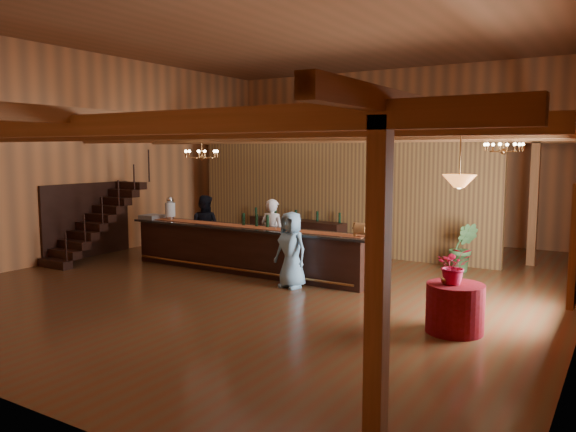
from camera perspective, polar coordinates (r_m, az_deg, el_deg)
The scene contains 27 objects.
floor at distance 12.77m, azimuth -0.28°, elevation -6.33°, with size 14.00×14.00×0.00m, color #4F341C.
ceiling at distance 12.72m, azimuth -0.29°, elevation 18.60°, with size 14.00×14.00×0.00m, color brown.
wall_back at distance 18.75m, azimuth 11.17°, elevation 6.16°, with size 12.00×0.10×5.50m, color #C4753E.
wall_left at distance 16.43m, azimuth -18.44°, elevation 5.90°, with size 0.10×14.00×5.50m, color #C4753E.
beam_grid at distance 12.88m, azimuth 0.92°, elevation 8.31°, with size 11.90×13.90×0.39m.
support_posts at distance 12.09m, azimuth -1.54°, elevation 0.63°, with size 9.20×10.20×3.20m.
partition_wall at distance 15.80m, azimuth 4.90°, elevation 1.84°, with size 9.00×0.18×3.10m, color brown.
staircase at distance 15.64m, azimuth -18.99°, elevation -0.57°, with size 1.00×2.80×2.00m.
backroom_boxes at distance 17.63m, azimuth 8.40°, elevation -1.05°, with size 4.10×0.60×1.10m.
tasting_bar at distance 13.29m, azimuth -4.36°, elevation -3.38°, with size 6.58×0.93×1.11m.
beverage_dispenser at distance 14.80m, azimuth -11.88°, elevation 0.75°, with size 0.26×0.26×0.60m.
glass_rack_tray at distance 15.15m, azimuth -13.66°, elevation -0.07°, with size 0.50×0.50×0.10m, color gray.
raffle_drum at distance 11.61m, azimuth 7.46°, elevation -1.31°, with size 0.34×0.24×0.30m.
bar_bottle_0 at distance 13.37m, azimuth -4.54°, elevation -0.34°, with size 0.07×0.07×0.30m, color black.
bar_bottle_1 at distance 13.15m, azimuth -3.21°, elevation -0.45°, with size 0.07×0.07×0.30m, color black.
bar_bottle_2 at distance 12.97m, azimuth -2.10°, elevation -0.54°, with size 0.07×0.07×0.30m, color black.
backbar_shelf at distance 16.19m, azimuth 0.81°, elevation -1.94°, with size 3.20×0.50×0.90m, color black.
round_table at distance 9.36m, azimuth 16.59°, elevation -8.97°, with size 0.90×0.90×0.78m, color maroon.
chandelier_left at distance 13.31m, azimuth -8.75°, elevation 6.28°, with size 0.80×0.80×0.56m.
chandelier_right at distance 12.75m, azimuth 21.05°, elevation 6.55°, with size 0.80×0.80×0.41m.
pendant_lamp at distance 9.04m, azimuth 17.01°, elevation 3.42°, with size 0.52×0.52×0.90m.
bartender at distance 13.55m, azimuth -1.59°, elevation -1.87°, with size 0.63×0.41×1.72m, color white.
staff_second at distance 14.87m, azimuth -8.48°, elevation -1.19°, with size 0.83×0.65×1.72m, color black.
guest at distance 11.76m, azimuth 0.32°, elevation -3.45°, with size 0.79×0.51×1.61m, color #7EB4D8.
floor_plant at distance 13.95m, azimuth 17.37°, elevation -3.05°, with size 0.65×0.52×1.18m, color #3C6933.
table_flowers at distance 9.18m, azimuth 16.53°, elevation -4.85°, with size 0.54×0.46×0.59m, color #A80B2F.
table_vase at distance 9.18m, azimuth 15.81°, elevation -5.82°, with size 0.14×0.14×0.28m, color #A06A37.
Camera 1 is at (6.58, -10.56, 2.86)m, focal length 35.00 mm.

